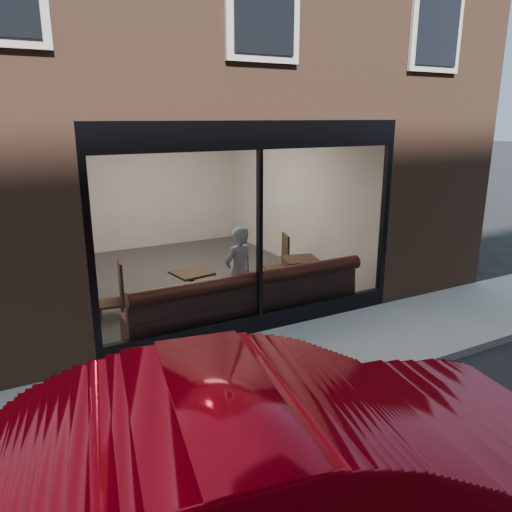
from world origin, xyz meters
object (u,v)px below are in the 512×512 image
cafe_chair_left (111,303)px  cafe_chair_right (276,268)px  banquette (247,309)px  cafe_table_right (301,259)px  person (239,273)px  parked_car (285,486)px  cafe_table_left (192,273)px

cafe_chair_left → cafe_chair_right: bearing=-165.6°
banquette → cafe_table_right: (1.39, 0.55, 0.52)m
cafe_chair_right → person: bearing=59.0°
banquette → parked_car: 4.77m
banquette → cafe_table_left: bearing=131.3°
banquette → person: (-0.04, 0.22, 0.56)m
banquette → parked_car: bearing=-114.7°
banquette → person: size_ratio=2.55×
banquette → cafe_table_right: 1.58m
cafe_table_left → cafe_chair_right: size_ratio=1.25×
person → banquette: bearing=84.8°
banquette → parked_car: (-1.97, -4.30, 0.59)m
banquette → cafe_table_left: (-0.66, 0.75, 0.52)m
person → cafe_chair_right: 2.23m
person → parked_car: bearing=51.3°
banquette → cafe_chair_right: bearing=47.2°
person → cafe_chair_left: bearing=-46.1°
parked_car → banquette: bearing=-14.7°
banquette → cafe_chair_left: 2.31m
cafe_chair_left → cafe_chair_right: (3.45, 0.36, 0.00)m
person → parked_car: parked_car is taller
cafe_table_right → cafe_chair_right: (0.16, 1.13, -0.50)m
cafe_table_left → cafe_table_right: same height
cafe_table_left → parked_car: 5.21m
cafe_table_left → cafe_chair_left: bearing=155.4°
cafe_chair_right → parked_car: size_ratio=0.10×
banquette → cafe_table_left: size_ratio=6.83×
cafe_chair_left → cafe_chair_right: 3.47m
person → cafe_chair_right: size_ratio=3.34×
person → parked_car: size_ratio=0.32×
cafe_table_left → cafe_chair_right: 2.45m
banquette → cafe_chair_left: size_ratio=8.81×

